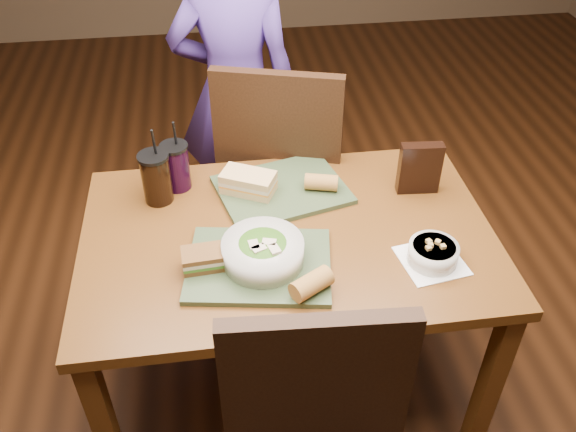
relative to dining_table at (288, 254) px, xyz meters
The scene contains 15 objects.
ground 0.66m from the dining_table, ahead, with size 6.00×6.00×0.00m, color #381C0B.
dining_table is the anchor object (origin of this frame).
chair_far 0.56m from the dining_table, 87.78° to the left, with size 0.58×0.59×1.09m.
diner 0.97m from the dining_table, 95.88° to the left, with size 0.55×0.36×1.50m, color #4A3086.
tray_near 0.20m from the dining_table, 126.57° to the right, with size 0.42×0.32×0.02m, color #344528.
tray_far 0.24m from the dining_table, 87.64° to the left, with size 0.42×0.32×0.02m, color #344528.
salad_bowl 0.22m from the dining_table, 124.77° to the right, with size 0.24×0.24×0.08m.
soup_bowl 0.47m from the dining_table, 24.67° to the right, with size 0.21×0.21×0.07m.
sandwich_near 0.33m from the dining_table, 153.82° to the right, with size 0.12×0.09×0.06m.
sandwich_far 0.28m from the dining_table, 115.86° to the left, with size 0.20×0.17×0.07m.
baguette_near 0.31m from the dining_table, 84.43° to the right, with size 0.06×0.06×0.12m, color #AD7533.
baguette_far 0.28m from the dining_table, 53.93° to the left, with size 0.06×0.06×0.11m, color #AD7533.
cup_cola 0.50m from the dining_table, 150.15° to the left, with size 0.10×0.10×0.28m.
cup_berry 0.49m from the dining_table, 138.83° to the left, with size 0.10×0.10×0.26m.
chip_bag 0.53m from the dining_table, 19.34° to the left, with size 0.14×0.04×0.18m, color black.
Camera 1 is at (-0.20, -1.45, 2.01)m, focal length 38.00 mm.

